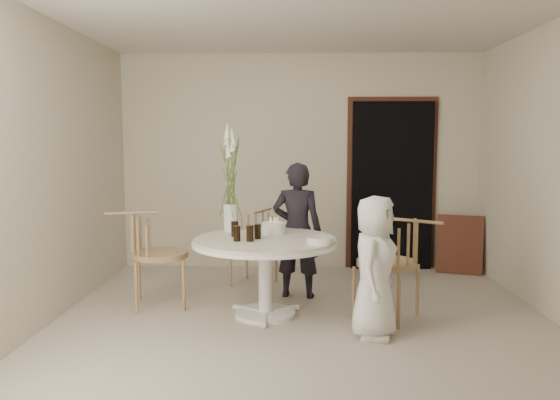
{
  "coord_description": "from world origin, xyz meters",
  "views": [
    {
      "loc": [
        -0.11,
        -4.66,
        1.61
      ],
      "look_at": [
        -0.21,
        0.3,
        1.08
      ],
      "focal_mm": 35.0,
      "sensor_mm": 36.0,
      "label": 1
    }
  ],
  "objects_px": {
    "girl": "(297,230)",
    "boy": "(375,267)",
    "table": "(265,250)",
    "birthday_cake": "(274,228)",
    "chair_far": "(258,236)",
    "chair_right": "(400,254)",
    "flower_vase": "(231,180)",
    "chair_left": "(146,245)"
  },
  "relations": [
    {
      "from": "girl",
      "to": "boy",
      "type": "distance_m",
      "value": 1.32
    },
    {
      "from": "table",
      "to": "birthday_cake",
      "type": "xyz_separation_m",
      "value": [
        0.07,
        0.25,
        0.17
      ]
    },
    {
      "from": "table",
      "to": "chair_far",
      "type": "bearing_deg",
      "value": 96.35
    },
    {
      "from": "birthday_cake",
      "to": "table",
      "type": "bearing_deg",
      "value": -106.29
    },
    {
      "from": "girl",
      "to": "birthday_cake",
      "type": "relative_size",
      "value": 6.24
    },
    {
      "from": "boy",
      "to": "girl",
      "type": "bearing_deg",
      "value": 48.58
    },
    {
      "from": "chair_right",
      "to": "table",
      "type": "bearing_deg",
      "value": -60.91
    },
    {
      "from": "birthday_cake",
      "to": "flower_vase",
      "type": "bearing_deg",
      "value": 159.98
    },
    {
      "from": "chair_left",
      "to": "boy",
      "type": "relative_size",
      "value": 0.81
    },
    {
      "from": "table",
      "to": "girl",
      "type": "distance_m",
      "value": 0.71
    },
    {
      "from": "chair_left",
      "to": "boy",
      "type": "height_order",
      "value": "boy"
    },
    {
      "from": "table",
      "to": "boy",
      "type": "xyz_separation_m",
      "value": [
        0.92,
        -0.52,
        -0.03
      ]
    },
    {
      "from": "chair_right",
      "to": "boy",
      "type": "xyz_separation_m",
      "value": [
        -0.29,
        -0.41,
        -0.02
      ]
    },
    {
      "from": "table",
      "to": "chair_left",
      "type": "xyz_separation_m",
      "value": [
        -1.17,
        0.26,
        -0.0
      ]
    },
    {
      "from": "chair_far",
      "to": "boy",
      "type": "height_order",
      "value": "boy"
    },
    {
      "from": "table",
      "to": "boy",
      "type": "height_order",
      "value": "boy"
    },
    {
      "from": "girl",
      "to": "boy",
      "type": "height_order",
      "value": "girl"
    },
    {
      "from": "flower_vase",
      "to": "table",
      "type": "bearing_deg",
      "value": -48.42
    },
    {
      "from": "table",
      "to": "flower_vase",
      "type": "relative_size",
      "value": 1.25
    },
    {
      "from": "table",
      "to": "birthday_cake",
      "type": "height_order",
      "value": "birthday_cake"
    },
    {
      "from": "chair_left",
      "to": "chair_far",
      "type": "bearing_deg",
      "value": -59.39
    },
    {
      "from": "chair_left",
      "to": "boy",
      "type": "distance_m",
      "value": 2.24
    },
    {
      "from": "chair_far",
      "to": "chair_right",
      "type": "bearing_deg",
      "value": -21.27
    },
    {
      "from": "boy",
      "to": "birthday_cake",
      "type": "height_order",
      "value": "boy"
    },
    {
      "from": "chair_left",
      "to": "girl",
      "type": "xyz_separation_m",
      "value": [
        1.47,
        0.38,
        0.09
      ]
    },
    {
      "from": "chair_right",
      "to": "girl",
      "type": "height_order",
      "value": "girl"
    },
    {
      "from": "boy",
      "to": "flower_vase",
      "type": "bearing_deg",
      "value": 74.62
    },
    {
      "from": "chair_right",
      "to": "flower_vase",
      "type": "bearing_deg",
      "value": -73.78
    },
    {
      "from": "girl",
      "to": "table",
      "type": "bearing_deg",
      "value": 72.68
    },
    {
      "from": "girl",
      "to": "birthday_cake",
      "type": "xyz_separation_m",
      "value": [
        -0.23,
        -0.4,
        0.09
      ]
    },
    {
      "from": "table",
      "to": "chair_left",
      "type": "bearing_deg",
      "value": 167.49
    },
    {
      "from": "table",
      "to": "chair_right",
      "type": "relative_size",
      "value": 1.41
    },
    {
      "from": "table",
      "to": "birthday_cake",
      "type": "bearing_deg",
      "value": 73.71
    },
    {
      "from": "chair_right",
      "to": "chair_left",
      "type": "xyz_separation_m",
      "value": [
        -2.39,
        0.37,
        0.0
      ]
    },
    {
      "from": "chair_left",
      "to": "birthday_cake",
      "type": "relative_size",
      "value": 4.23
    },
    {
      "from": "chair_right",
      "to": "birthday_cake",
      "type": "distance_m",
      "value": 1.21
    },
    {
      "from": "girl",
      "to": "flower_vase",
      "type": "distance_m",
      "value": 0.88
    },
    {
      "from": "birthday_cake",
      "to": "flower_vase",
      "type": "height_order",
      "value": "flower_vase"
    },
    {
      "from": "chair_far",
      "to": "chair_right",
      "type": "xyz_separation_m",
      "value": [
        1.35,
        -1.33,
        0.07
      ]
    },
    {
      "from": "table",
      "to": "boy",
      "type": "bearing_deg",
      "value": -29.3
    },
    {
      "from": "chair_left",
      "to": "girl",
      "type": "relative_size",
      "value": 0.68
    },
    {
      "from": "chair_right",
      "to": "chair_far",
      "type": "bearing_deg",
      "value": -100.46
    }
  ]
}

